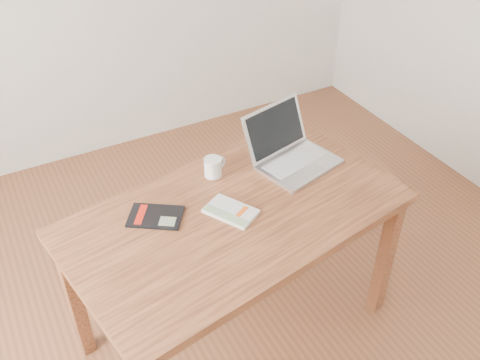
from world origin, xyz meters
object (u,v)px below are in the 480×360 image
white_guidebook (231,211)px  coffee_mug (214,166)px  laptop (291,152)px  black_guidebook (155,216)px  desk (236,227)px

white_guidebook → coffee_mug: bearing=49.3°
white_guidebook → laptop: (0.41, 0.20, 0.04)m
laptop → coffee_mug: laptop is taller
coffee_mug → laptop: bearing=-28.9°
coffee_mug → black_guidebook: bearing=-174.1°
laptop → white_guidebook: bearing=-168.1°
white_guidebook → coffee_mug: size_ratio=2.13×
desk → coffee_mug: 0.30m
black_guidebook → coffee_mug: size_ratio=2.25×
black_guidebook → coffee_mug: coffee_mug is taller
desk → white_guidebook: 0.10m
coffee_mug → desk: bearing=-114.1°
black_guidebook → laptop: (0.69, 0.08, 0.04)m
desk → laptop: (0.38, 0.20, 0.14)m
white_guidebook → black_guidebook: size_ratio=0.94×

